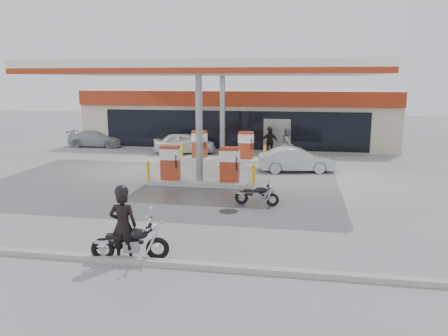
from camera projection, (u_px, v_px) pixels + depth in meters
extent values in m
plane|color=gray|center=(189.00, 195.00, 18.34)|extent=(90.00, 90.00, 0.00)
cube|color=#4C4C4F|center=(201.00, 196.00, 18.26)|extent=(6.00, 3.00, 0.00)
cylinder|color=#38383A|center=(228.00, 211.00, 16.07)|extent=(0.70, 0.70, 0.01)
cube|color=gray|center=(123.00, 260.00, 11.57)|extent=(28.00, 0.25, 0.15)
cube|color=beige|center=(241.00, 116.00, 33.39)|extent=(22.00, 8.00, 4.00)
cube|color=black|center=(233.00, 130.00, 29.62)|extent=(18.00, 0.10, 2.60)
cube|color=maroon|center=(233.00, 99.00, 29.13)|extent=(22.00, 0.25, 1.00)
cube|color=navy|center=(341.00, 100.00, 27.90)|extent=(3.50, 0.12, 0.80)
cube|color=gray|center=(277.00, 135.00, 29.13)|extent=(1.80, 0.14, 2.20)
cube|color=silver|center=(212.00, 69.00, 22.11)|extent=(16.00, 10.00, 0.60)
cube|color=maroon|center=(187.00, 71.00, 17.37)|extent=(16.00, 0.12, 0.24)
cube|color=maroon|center=(228.00, 74.00, 26.93)|extent=(16.00, 0.12, 0.24)
cylinder|color=gray|center=(199.00, 129.00, 19.76)|extent=(0.32, 0.32, 5.00)
cylinder|color=gray|center=(222.00, 117.00, 25.55)|extent=(0.32, 0.32, 5.00)
cube|color=#9E9E99|center=(200.00, 182.00, 20.26)|extent=(4.50, 1.30, 0.18)
cube|color=#973319|center=(170.00, 162.00, 20.31)|extent=(0.85, 0.48, 1.60)
cube|color=#973319|center=(230.00, 164.00, 19.84)|extent=(0.85, 0.48, 1.60)
cube|color=silver|center=(170.00, 154.00, 20.23)|extent=(0.88, 0.52, 0.50)
cube|color=silver|center=(230.00, 156.00, 19.76)|extent=(0.88, 0.52, 0.50)
cylinder|color=gold|center=(148.00, 171.00, 20.59)|extent=(0.14, 0.14, 0.90)
cylinder|color=gold|center=(254.00, 175.00, 19.74)|extent=(0.14, 0.14, 0.90)
cube|color=#9E9E99|center=(222.00, 159.00, 26.05)|extent=(4.50, 1.30, 0.18)
cube|color=#973319|center=(199.00, 144.00, 26.11)|extent=(0.85, 0.48, 1.60)
cube|color=#973319|center=(246.00, 145.00, 25.63)|extent=(0.85, 0.48, 1.60)
cube|color=silver|center=(199.00, 137.00, 26.03)|extent=(0.88, 0.52, 0.50)
cube|color=silver|center=(246.00, 138.00, 25.55)|extent=(0.88, 0.52, 0.50)
cylinder|color=gold|center=(182.00, 151.00, 26.38)|extent=(0.14, 0.14, 0.90)
cylinder|color=gold|center=(264.00, 153.00, 25.53)|extent=(0.14, 0.14, 0.90)
torus|color=black|center=(158.00, 249.00, 11.72)|extent=(0.65, 0.27, 0.64)
torus|color=black|center=(103.00, 249.00, 11.67)|extent=(0.65, 0.27, 0.64)
cube|color=gray|center=(132.00, 246.00, 11.68)|extent=(0.47, 0.34, 0.32)
cube|color=black|center=(126.00, 242.00, 11.65)|extent=(0.95, 0.30, 0.08)
ellipsoid|color=black|center=(137.00, 234.00, 11.62)|extent=(0.65, 0.45, 0.30)
cube|color=black|center=(117.00, 236.00, 11.61)|extent=(0.62, 0.37, 0.11)
cylinder|color=silver|center=(149.00, 222.00, 11.56)|extent=(0.20, 0.80, 0.04)
sphere|color=silver|center=(154.00, 227.00, 11.59)|extent=(0.19, 0.19, 0.19)
cylinder|color=silver|center=(113.00, 248.00, 11.83)|extent=(0.95, 0.28, 0.08)
imported|color=black|center=(123.00, 225.00, 11.56)|extent=(0.77, 0.56, 1.96)
torus|color=black|center=(272.00, 200.00, 16.68)|extent=(0.53, 0.16, 0.52)
torus|color=black|center=(241.00, 198.00, 16.97)|extent=(0.53, 0.16, 0.52)
cube|color=gray|center=(258.00, 197.00, 16.80)|extent=(0.36, 0.23, 0.26)
cube|color=black|center=(254.00, 195.00, 16.82)|extent=(0.79, 0.14, 0.07)
ellipsoid|color=black|center=(261.00, 190.00, 16.72)|extent=(0.51, 0.31, 0.24)
cube|color=black|center=(250.00, 191.00, 16.83)|extent=(0.49, 0.24, 0.09)
cylinder|color=silver|center=(268.00, 184.00, 16.60)|extent=(0.08, 0.66, 0.03)
sphere|color=silver|center=(271.00, 187.00, 16.60)|extent=(0.16, 0.16, 0.16)
cylinder|color=silver|center=(247.00, 198.00, 17.04)|extent=(0.79, 0.13, 0.07)
imported|color=silver|center=(185.00, 143.00, 28.54)|extent=(4.26, 2.37, 1.37)
imported|color=slate|center=(288.00, 144.00, 26.19)|extent=(0.94, 1.10, 1.97)
imported|color=#A8ACB0|center=(296.00, 160.00, 22.88)|extent=(4.07, 2.09, 1.28)
imported|color=#A2A5AA|center=(96.00, 139.00, 31.50)|extent=(4.02, 1.66, 1.16)
imported|color=black|center=(270.00, 142.00, 27.57)|extent=(1.05, 0.44, 1.78)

